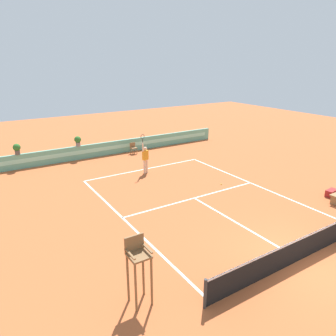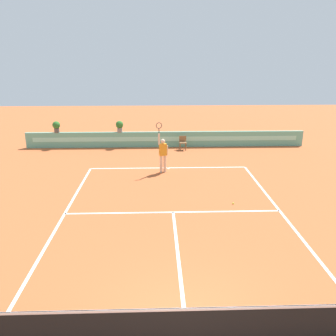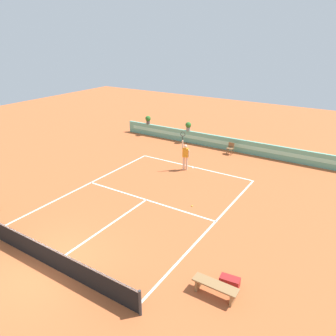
% 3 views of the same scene
% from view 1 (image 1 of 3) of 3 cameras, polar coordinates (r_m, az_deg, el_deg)
% --- Properties ---
extents(ground_plane, '(60.00, 60.00, 0.00)m').
position_cam_1_polar(ground_plane, '(16.42, 5.59, -5.91)').
color(ground_plane, '#B2562D').
extents(court_lines, '(8.32, 11.94, 0.01)m').
position_cam_1_polar(court_lines, '(16.94, 4.11, -5.05)').
color(court_lines, white).
rests_on(court_lines, ground).
extents(net, '(8.92, 0.10, 1.00)m').
position_cam_1_polar(net, '(12.59, 23.01, -13.05)').
color(net, '#333333').
rests_on(net, ground).
extents(back_wall_barrier, '(18.00, 0.21, 1.00)m').
position_cam_1_polar(back_wall_barrier, '(24.78, -9.20, 3.75)').
color(back_wall_barrier, '#60A88E').
rests_on(back_wall_barrier, ground).
extents(umpire_chair, '(0.60, 0.60, 2.14)m').
position_cam_1_polar(umpire_chair, '(9.50, -5.42, -16.67)').
color(umpire_chair, brown).
rests_on(umpire_chair, ground).
extents(ball_kid_chair, '(0.44, 0.44, 0.85)m').
position_cam_1_polar(ball_kid_chair, '(24.56, -6.27, 3.69)').
color(ball_kid_chair, brown).
rests_on(ball_kid_chair, ground).
extents(gear_bag, '(0.74, 0.44, 0.36)m').
position_cam_1_polar(gear_bag, '(18.94, 27.34, -4.00)').
color(gear_bag, maroon).
rests_on(gear_bag, ground).
extents(tennis_player, '(0.60, 0.31, 2.58)m').
position_cam_1_polar(tennis_player, '(19.99, -4.11, 1.92)').
color(tennis_player, beige).
rests_on(tennis_player, ground).
extents(tennis_ball_near_baseline, '(0.07, 0.07, 0.07)m').
position_cam_1_polar(tennis_ball_near_baseline, '(18.63, 9.55, -2.89)').
color(tennis_ball_near_baseline, '#CCE033').
rests_on(tennis_ball_near_baseline, ground).
extents(potted_plant_far_left, '(0.48, 0.48, 0.72)m').
position_cam_1_polar(potted_plant_far_left, '(22.86, -25.59, 3.21)').
color(potted_plant_far_left, '#514C47').
rests_on(potted_plant_far_left, back_wall_barrier).
extents(potted_plant_left, '(0.48, 0.48, 0.72)m').
position_cam_1_polar(potted_plant_left, '(23.61, -15.95, 4.79)').
color(potted_plant_left, gray).
rests_on(potted_plant_left, back_wall_barrier).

